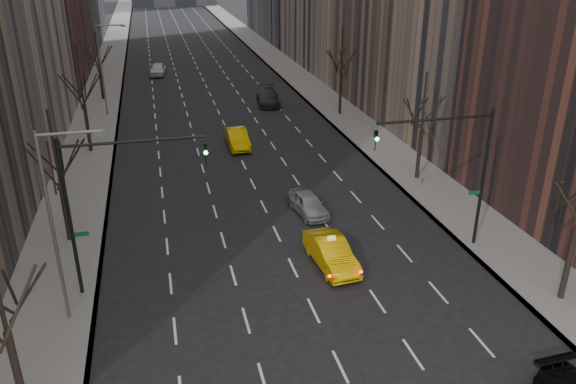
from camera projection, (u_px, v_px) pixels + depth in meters
sidewalk_left at (109, 69)px, 79.18m from camera, size 4.50×320.00×0.15m
sidewalk_right at (278, 61)px, 84.48m from camera, size 4.50×320.00×0.15m
tree_lw_a at (7, 333)px, 18.97m from camera, size 3.36×3.50×8.28m
tree_lw_b at (60, 183)px, 31.49m from camera, size 3.36×3.50×7.82m
tree_lw_c at (84, 105)px, 45.61m from camera, size 3.36×3.50×8.74m
tree_lw_d at (99, 68)px, 61.82m from camera, size 3.36×3.50×7.36m
tree_rw_a at (576, 230)px, 25.94m from camera, size 3.36×3.50×8.28m
tree_rw_b at (421, 131)px, 40.24m from camera, size 3.36×3.50×7.82m
tree_rw_c at (341, 76)px, 56.13m from camera, size 3.36×3.50×8.74m
traffic_mast_left at (104, 190)px, 26.07m from camera, size 6.69×0.39×8.00m
traffic_mast_right at (458, 158)px, 30.00m from camera, size 6.69×0.39×8.00m
streetlight_near at (58, 210)px, 23.86m from camera, size 2.83×0.22×9.00m
streetlight_far at (104, 61)px, 55.01m from camera, size 2.83×0.22×9.00m
taxi_sedan at (331, 253)px, 30.18m from camera, size 2.05×4.83×1.55m
silver_sedan_ahead at (308, 204)px, 36.14m from camera, size 2.15×4.23×1.38m
far_taxi at (237, 138)px, 48.15m from camera, size 1.65×4.73×1.56m
far_suv_grey at (268, 97)px, 61.31m from camera, size 2.94×5.94×1.66m
far_car_white at (158, 69)px, 75.14m from camera, size 2.52×4.92×1.61m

